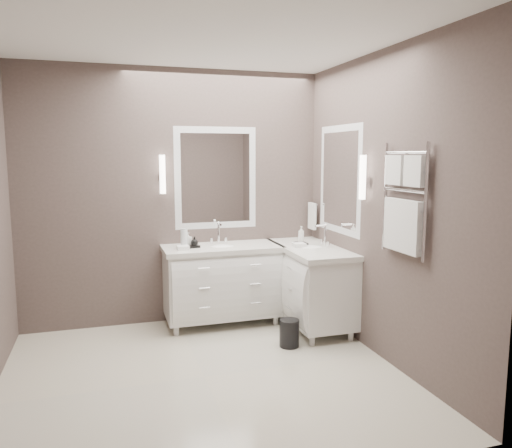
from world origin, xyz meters
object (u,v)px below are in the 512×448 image
object	(u,v)px
vanity_back	(222,279)
towel_ladder	(404,207)
vanity_right	(310,281)
waste_bin	(289,333)

from	to	relation	value
vanity_back	towel_ladder	xyz separation A→B (m)	(1.10, -1.63, 0.91)
vanity_right	towel_ladder	bearing A→B (deg)	-80.16
vanity_back	vanity_right	world-z (taller)	same
vanity_right	towel_ladder	distance (m)	1.60
towel_ladder	waste_bin	bearing A→B (deg)	128.93
vanity_right	vanity_back	bearing A→B (deg)	159.62
vanity_right	waste_bin	size ratio (longest dim) A/B	4.74
vanity_back	vanity_right	size ratio (longest dim) A/B	1.00
vanity_right	waste_bin	world-z (taller)	vanity_right
vanity_back	waste_bin	size ratio (longest dim) A/B	4.74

